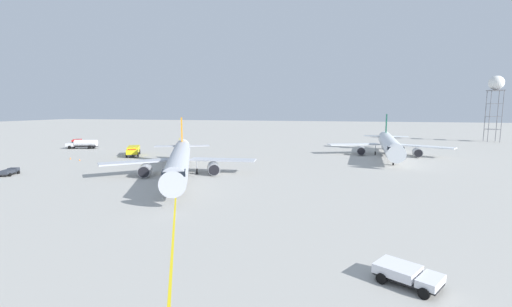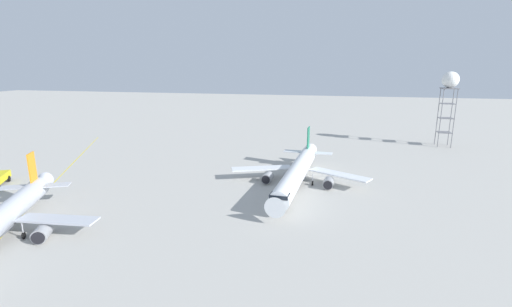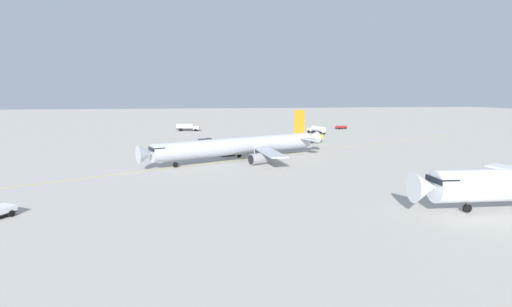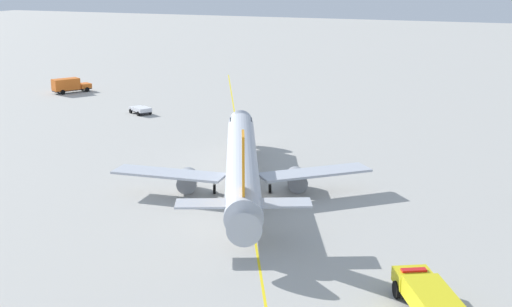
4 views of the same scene
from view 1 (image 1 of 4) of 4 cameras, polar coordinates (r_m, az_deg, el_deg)
The scene contains 12 objects.
ground_plane at distance 71.78m, azimuth -13.92°, elevation -3.21°, with size 600.00×600.00×0.00m, color #ADAAA3.
airliner_main at distance 68.21m, azimuth -12.47°, elevation -1.06°, with size 28.29×43.11×10.87m.
airliner_secondary at distance 100.85m, azimuth 21.06°, elevation 1.38°, with size 33.67×45.54×11.24m.
ops_pickup_truck at distance 149.00m, azimuth -27.39°, elevation 1.90°, with size 3.54×5.44×1.41m.
pushback_tug_truck at distance 29.37m, azimuth 23.52°, elevation -17.70°, with size 5.11×4.38×1.30m.
baggage_truck_truck at distance 83.27m, azimuth -35.52°, elevation -2.44°, with size 3.01×4.41×1.22m.
fuel_tanker_truck at distance 125.96m, azimuth -26.58°, elevation 1.44°, with size 9.89×4.88×2.87m.
fire_tender_truck at distance 101.59m, azimuth -19.54°, elevation 0.53°, with size 7.30×10.08×2.50m.
radar_tower at distance 164.17m, azimuth 34.78°, elevation 9.14°, with size 5.42×5.42×25.47m.
taxiway_centreline at distance 66.94m, azimuth -12.89°, elevation -3.94°, with size 81.45×165.35×0.01m.
safety_cone_near at distance 97.26m, azimuth -27.03°, elevation -0.90°, with size 0.36×0.36×0.55m.
safety_cone_mid at distance 101.20m, azimuth -28.24°, elevation -0.68°, with size 0.36×0.36×0.55m.
Camera 1 is at (-33.37, 62.22, 12.98)m, focal length 24.31 mm.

